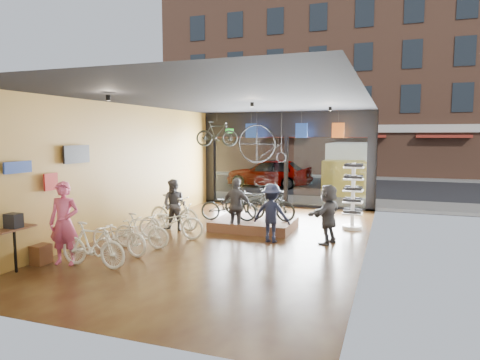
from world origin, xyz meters
The scene contains 34 objects.
ground_plane centered at (0.00, 0.00, -0.02)m, with size 7.00×12.00×0.04m, color black.
ceiling centered at (0.00, 0.00, 3.82)m, with size 7.00×12.00×0.04m, color black.
wall_left centered at (-3.52, 0.00, 1.90)m, with size 0.04×12.00×3.80m, color #A2742E.
wall_right centered at (3.52, 0.00, 1.90)m, with size 0.04×12.00×3.80m, color beige.
wall_back centered at (0.00, -6.02, 1.90)m, with size 7.00×0.04×3.80m, color beige.
storefront centered at (0.00, 6.00, 1.90)m, with size 7.00×0.26×3.80m, color black, non-canonical shape.
exit_sign centered at (-2.40, 5.88, 3.05)m, with size 0.35×0.06×0.18m, color #198C26.
street_road centered at (0.00, 15.00, -0.01)m, with size 30.00×18.00×0.02m, color black.
sidewalk_near centered at (0.00, 7.20, 0.06)m, with size 30.00×2.40×0.12m, color slate.
sidewalk_far centered at (0.00, 19.00, 0.06)m, with size 30.00×2.00×0.12m, color slate.
opposite_building centered at (0.00, 21.50, 7.00)m, with size 26.00×5.00×14.00m, color brown.
street_car centered at (-2.41, 12.00, 0.80)m, with size 1.90×4.71×1.61m, color gray.
box_truck centered at (2.05, 11.00, 1.24)m, with size 2.10×6.29×2.48m, color silver, non-canonical shape.
floor_bike_1 centered at (-2.03, -3.39, 0.50)m, with size 0.47×1.65×0.99m, color silver.
floor_bike_2 centered at (-2.13, -2.32, 0.46)m, with size 0.61×1.76×0.92m, color silver.
floor_bike_3 centered at (-1.91, -1.68, 0.45)m, with size 0.42×1.50×0.90m, color silver.
floor_bike_4 centered at (-1.68, -0.55, 0.48)m, with size 0.64×1.84×0.97m, color silver.
floor_bike_5 centered at (-2.18, 0.54, 0.54)m, with size 0.50×1.78×1.07m, color silver.
display_platform centered at (0.12, 1.41, 0.15)m, with size 2.40×1.80×0.30m, color brown.
display_bike_left centered at (-0.55, 0.99, 0.75)m, with size 0.59×1.70×0.89m, color black.
display_bike_mid centered at (0.62, 1.44, 0.78)m, with size 0.45×1.58×0.95m, color black.
display_bike_right centered at (-0.14, 2.14, 0.79)m, with size 0.65×1.86×0.98m, color black.
customer_0 centered at (-2.77, -3.41, 0.93)m, with size 0.68×0.45×1.86m, color #CC4C72.
customer_1 centered at (-2.08, 0.40, 0.78)m, with size 0.76×0.59×1.56m, color #3F3F44.
customer_2 centered at (-0.17, 0.63, 0.82)m, with size 0.96×0.40×1.64m, color #3F3F44.
customer_3 centered at (1.04, 0.06, 0.79)m, with size 1.02×0.58×1.57m, color #161C33.
customer_5 centered at (2.49, 0.42, 0.79)m, with size 1.47×0.47×1.59m, color #3F3F44.
sunglasses_rack centered at (2.95, 2.47, 1.02)m, with size 0.60×0.49×2.03m, color white, non-canonical shape.
wall_merch centered at (-3.38, -3.50, 1.30)m, with size 0.40×2.40×2.60m, color navy, non-canonical shape.
penny_farthing centered at (-0.50, 4.58, 2.50)m, with size 1.82×0.06×1.45m, color black, non-canonical shape.
hung_bike centered at (-2.27, 4.20, 2.93)m, with size 0.45×1.58×0.95m, color black.
jersey_left centered at (-1.23, 5.20, 3.05)m, with size 0.45×0.03×0.55m, color #1E3F99.
jersey_mid centered at (0.77, 5.20, 3.05)m, with size 0.45×0.03×0.55m, color #1E3F99.
jersey_right centered at (2.13, 5.20, 3.05)m, with size 0.45×0.03×0.55m, color #CC5919.
Camera 1 is at (4.06, -10.88, 2.87)m, focal length 32.00 mm.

